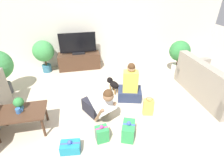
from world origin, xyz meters
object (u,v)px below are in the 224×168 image
(tv_console, at_px, (79,61))
(gift_box_c, at_px, (102,134))
(dog, at_px, (113,84))
(tabletop_plant, at_px, (19,103))
(sofa_right, at_px, (210,85))
(mug, at_px, (18,111))
(gift_bag_a, at_px, (148,107))
(tv, at_px, (78,45))
(coffee_table, at_px, (20,114))
(potted_plant_corner_right, at_px, (179,53))
(gift_box_a, at_px, (128,131))
(potted_plant_back_left, at_px, (44,52))
(gift_box_b, at_px, (70,147))
(person_kneeling, at_px, (99,103))
(person_sitting, at_px, (130,87))

(tv_console, relative_size, gift_box_c, 3.71)
(dog, xyz_separation_m, tabletop_plant, (-1.83, -0.86, 0.35))
(tabletop_plant, bearing_deg, tv_console, 64.87)
(sofa_right, height_order, mug, sofa_right)
(dog, height_order, gift_bag_a, gift_bag_a)
(tv, height_order, tabletop_plant, tv)
(coffee_table, height_order, potted_plant_corner_right, potted_plant_corner_right)
(gift_bag_a, relative_size, tabletop_plant, 1.70)
(mug, bearing_deg, gift_box_c, -19.62)
(potted_plant_corner_right, bearing_deg, gift_box_a, -134.91)
(potted_plant_back_left, xyz_separation_m, dog, (1.69, -1.44, -0.39))
(gift_box_b, height_order, mug, mug)
(gift_box_b, bearing_deg, person_kneeling, 50.82)
(mug, bearing_deg, tv_console, 65.89)
(person_kneeling, xyz_separation_m, tabletop_plant, (-1.37, 0.00, 0.22))
(potted_plant_back_left, relative_size, person_sitting, 1.02)
(coffee_table, distance_m, person_kneeling, 1.37)
(coffee_table, relative_size, gift_box_a, 2.23)
(potted_plant_back_left, bearing_deg, gift_bag_a, -47.83)
(sofa_right, distance_m, gift_box_a, 2.36)
(coffee_table, bearing_deg, person_sitting, 14.69)
(potted_plant_back_left, xyz_separation_m, tabletop_plant, (-0.14, -2.30, -0.04))
(coffee_table, bearing_deg, mug, -86.04)
(sofa_right, height_order, tv, tv)
(coffee_table, height_order, person_kneeling, person_kneeling)
(gift_box_a, bearing_deg, person_kneeling, 124.24)
(coffee_table, height_order, tv_console, tv_console)
(sofa_right, xyz_separation_m, gift_box_a, (-2.20, -0.84, -0.14))
(potted_plant_back_left, height_order, tabletop_plant, potted_plant_back_left)
(dog, distance_m, gift_bag_a, 1.10)
(person_kneeling, relative_size, gift_box_a, 2.15)
(sofa_right, distance_m, gift_bag_a, 1.68)
(mug, bearing_deg, tabletop_plant, 90.29)
(dog, distance_m, gift_box_c, 1.53)
(person_kneeling, height_order, mug, person_kneeling)
(dog, bearing_deg, tv, -87.85)
(tv_console, distance_m, tabletop_plant, 2.62)
(potted_plant_corner_right, xyz_separation_m, gift_box_a, (-2.05, -2.06, -0.46))
(sofa_right, bearing_deg, tabletop_plant, 93.31)
(potted_plant_corner_right, distance_m, mug, 4.14)
(tv_console, relative_size, mug, 10.22)
(sofa_right, distance_m, tabletop_plant, 3.99)
(gift_bag_a, bearing_deg, potted_plant_corner_right, 46.30)
(sofa_right, bearing_deg, gift_box_a, 110.90)
(tv, distance_m, potted_plant_back_left, 0.97)
(tv_console, relative_size, tabletop_plant, 5.50)
(coffee_table, height_order, potted_plant_back_left, potted_plant_back_left)
(dog, bearing_deg, gift_box_b, 33.00)
(person_sitting, relative_size, gift_box_b, 2.76)
(potted_plant_back_left, distance_m, potted_plant_corner_right, 3.79)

